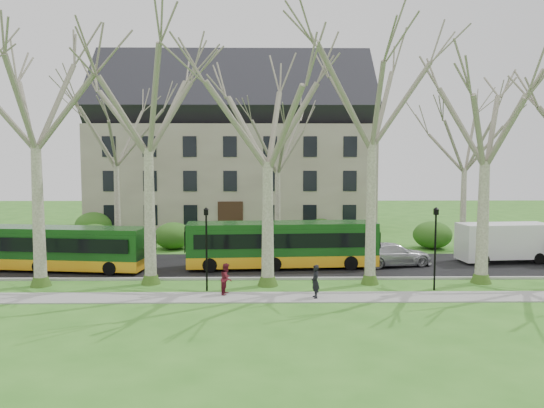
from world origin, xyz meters
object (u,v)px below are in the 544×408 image
Objects in this scene: van_a at (504,243)px; sedan at (393,254)px; bus_lead at (56,248)px; pedestrian_a at (315,281)px; pedestrian_b at (226,279)px; bus_follow at (282,244)px.

sedan is at bearing -176.93° from van_a.
bus_lead is 6.74× the size of pedestrian_a.
bus_lead reaches higher than pedestrian_b.
van_a is 3.59× the size of pedestrian_a.
van_a is at bearing 112.35° from pedestrian_a.
bus_follow reaches higher than van_a.
sedan is 3.19× the size of pedestrian_b.
bus_follow is at bearing 81.05° from sedan.
pedestrian_a reaches higher than pedestrian_b.
bus_follow reaches higher than sedan.
pedestrian_a is (-5.74, -7.91, 0.09)m from sedan.
bus_lead is at bearing -125.43° from pedestrian_a.
pedestrian_a is (15.35, -6.78, -0.56)m from bus_lead.
bus_lead is at bearing 178.86° from bus_follow.
sedan is (21.08, 1.14, -0.65)m from bus_lead.
pedestrian_a is (1.41, -7.41, -0.66)m from bus_follow.
bus_follow is at bearing -178.97° from van_a.
sedan is at bearing -44.41° from pedestrian_b.
pedestrian_b is (-4.44, 0.79, -0.03)m from pedestrian_a.
van_a is (7.68, 1.11, 0.56)m from sedan.
van_a is 16.17m from pedestrian_a.
sedan is 7.78m from van_a.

